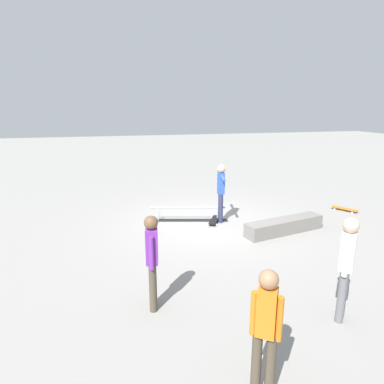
# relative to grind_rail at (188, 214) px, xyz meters

# --- Properties ---
(ground_plane) EXTENTS (60.00, 60.00, 0.00)m
(ground_plane) POSITION_rel_grind_rail_xyz_m (-0.55, 0.39, -0.19)
(ground_plane) COLOR gray
(grind_rail) EXTENTS (2.35, 0.80, 0.43)m
(grind_rail) POSITION_rel_grind_rail_xyz_m (0.00, 0.00, 0.00)
(grind_rail) COLOR black
(grind_rail) RESTS_ON ground_plane
(skate_ledge) EXTENTS (2.36, 0.95, 0.38)m
(skate_ledge) POSITION_rel_grind_rail_xyz_m (-2.28, 1.57, 0.00)
(skate_ledge) COLOR gray
(skate_ledge) RESTS_ON ground_plane
(skater_main) EXTENTS (0.37, 1.35, 1.69)m
(skater_main) POSITION_rel_grind_rail_xyz_m (-0.90, 0.33, 0.80)
(skater_main) COLOR #2D3351
(skater_main) RESTS_ON ground_plane
(skateboard_main) EXTENTS (0.56, 0.80, 0.09)m
(skateboard_main) POSITION_rel_grind_rail_xyz_m (-0.71, 0.35, -0.11)
(skateboard_main) COLOR black
(skateboard_main) RESTS_ON ground_plane
(bystander_orange_shirt) EXTENTS (0.34, 0.27, 1.61)m
(bystander_orange_shirt) POSITION_rel_grind_rail_xyz_m (0.56, 6.17, 0.72)
(bystander_orange_shirt) COLOR brown
(bystander_orange_shirt) RESTS_ON ground_plane
(bystander_white_shirt) EXTENTS (0.32, 0.33, 1.70)m
(bystander_white_shirt) POSITION_rel_grind_rail_xyz_m (-1.27, 5.16, 0.78)
(bystander_white_shirt) COLOR slate
(bystander_white_shirt) RESTS_ON ground_plane
(bystander_purple_shirt) EXTENTS (0.22, 0.37, 1.64)m
(bystander_purple_shirt) POSITION_rel_grind_rail_xyz_m (1.58, 4.15, 0.74)
(bystander_purple_shirt) COLOR brown
(bystander_purple_shirt) RESTS_ON ground_plane
(loose_skateboard_orange) EXTENTS (0.61, 0.78, 0.09)m
(loose_skateboard_orange) POSITION_rel_grind_rail_xyz_m (-5.14, 0.33, -0.11)
(loose_skateboard_orange) COLOR orange
(loose_skateboard_orange) RESTS_ON ground_plane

